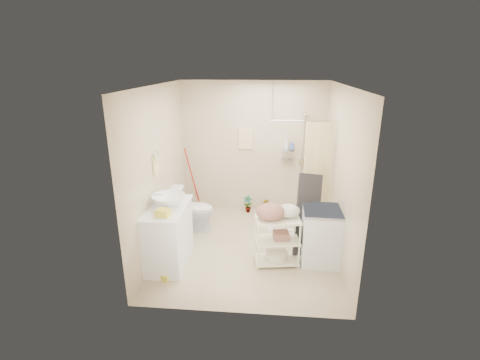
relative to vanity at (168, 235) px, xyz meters
The scene contains 23 objects.
floor 1.36m from the vanity, 25.35° to the left, with size 3.20×3.20×0.00m, color #BCAE8D.
ceiling 2.50m from the vanity, 25.35° to the left, with size 2.80×3.20×0.04m, color silver.
wall_back 2.58m from the vanity, 61.65° to the left, with size 2.80×0.04×2.60m, color beige.
wall_front 1.78m from the vanity, 42.16° to the right, with size 2.80×0.04×2.60m, color beige.
wall_left 1.03m from the vanity, 113.59° to the left, with size 0.04×3.20×2.60m, color beige.
wall_right 2.75m from the vanity, 12.12° to the left, with size 0.04×3.20×2.60m, color beige.
vanity is the anchor object (origin of this frame).
sink 0.55m from the vanity, 48.58° to the left, with size 0.49×0.49×0.17m, color white.
counter_basket 0.60m from the vanity, 79.42° to the right, with size 0.18×0.14×0.10m, color gold.
floor_basket 0.60m from the vanity, 82.23° to the right, with size 0.23×0.17×0.12m, color yellow.
toilet 1.13m from the vanity, 83.91° to the left, with size 0.44×0.78×0.79m, color silver.
mop 2.08m from the vanity, 93.14° to the left, with size 0.13×0.13×1.32m, color #B01C0B, non-canonical shape.
potted_plant_a 2.26m from the vanity, 61.66° to the left, with size 0.18×0.12×0.35m, color brown.
potted_plant_b 2.48m from the vanity, 54.96° to the left, with size 0.16×0.13×0.29m, color brown.
hanging_towel 2.58m from the vanity, 64.63° to the left, with size 0.28×0.03×0.42m, color beige.
towel_ring 1.09m from the vanity, 122.18° to the left, with size 0.04×0.22×0.34m, color #DBD285, non-canonical shape.
tp_holder 0.68m from the vanity, 108.44° to the left, with size 0.08×0.12×0.14m, color white, non-canonical shape.
shower 2.64m from the vanity, 38.51° to the left, with size 1.10×1.10×2.10m, color white, non-canonical shape.
shampoo_bottle_a 2.92m from the vanity, 49.10° to the left, with size 0.08×0.08×0.22m, color silver.
shampoo_bottle_b 2.96m from the vanity, 47.12° to the left, with size 0.07×0.07×0.16m, color #3E54AD.
washing_machine 2.31m from the vanity, ahead, with size 0.58×0.60×0.85m, color silver.
laundry_rack 1.64m from the vanity, ahead, with size 0.65×0.38×0.89m, color #EBE7C6, non-canonical shape.
ironing_board 2.16m from the vanity, 12.62° to the left, with size 0.38×0.11×1.33m, color black, non-canonical shape.
Camera 1 is at (0.33, -5.09, 2.91)m, focal length 26.00 mm.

